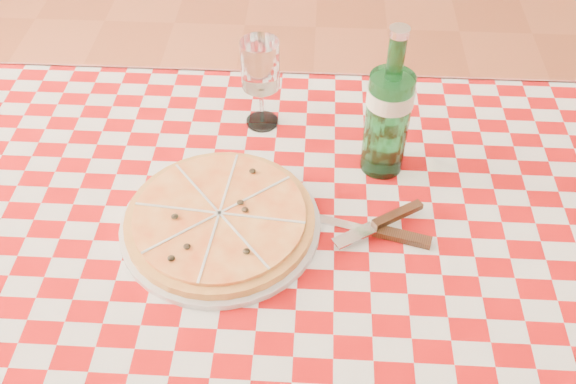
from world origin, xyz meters
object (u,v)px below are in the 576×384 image
(dining_table, at_px, (298,288))
(wine_glass, at_px, (261,84))
(pizza_plate, at_px, (220,218))
(water_bottle, at_px, (389,103))

(dining_table, bearing_deg, wine_glass, 105.23)
(pizza_plate, distance_m, wine_glass, 0.27)
(dining_table, distance_m, water_bottle, 0.33)
(water_bottle, distance_m, wine_glass, 0.24)
(pizza_plate, relative_size, wine_glass, 1.83)
(dining_table, height_order, wine_glass, wine_glass)
(dining_table, distance_m, pizza_plate, 0.17)
(pizza_plate, height_order, water_bottle, water_bottle)
(dining_table, relative_size, pizza_plate, 3.91)
(dining_table, relative_size, wine_glass, 7.14)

